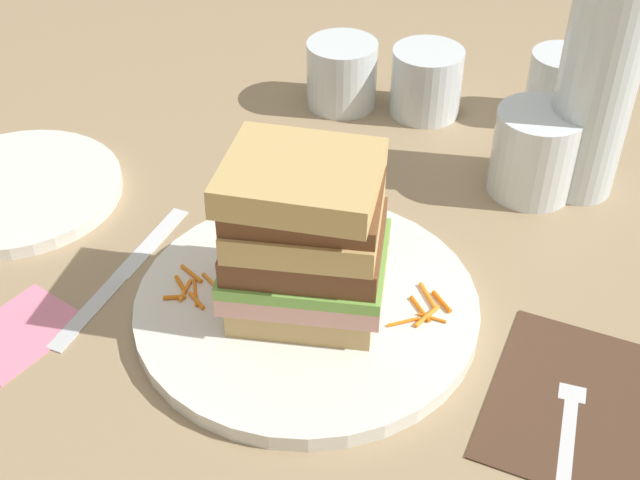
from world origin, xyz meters
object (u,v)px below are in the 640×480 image
object	(u,v)px
sandwich	(305,237)
water_bottle	(600,71)
empty_tumbler_1	(342,74)
juice_glass	(534,155)
napkin_pink	(19,332)
knife	(119,277)
napkin_dark	(571,401)
fork	(570,421)
empty_tumbler_0	(426,82)
empty_tumbler_2	(559,87)
side_plate	(17,190)
main_plate	(307,305)

from	to	relation	value
sandwich	water_bottle	distance (m)	0.33
water_bottle	empty_tumbler_1	xyz separation A→B (m)	(-0.27, 0.07, -0.09)
juice_glass	water_bottle	bearing A→B (deg)	30.30
sandwich	napkin_pink	size ratio (longest dim) A/B	1.62
sandwich	knife	world-z (taller)	sandwich
napkin_dark	knife	xyz separation A→B (m)	(-0.39, -0.00, 0.00)
sandwich	water_bottle	world-z (taller)	water_bottle
fork	water_bottle	xyz separation A→B (m)	(-0.04, 0.31, 0.12)
empty_tumbler_0	sandwich	bearing A→B (deg)	-90.17
fork	empty_tumbler_0	world-z (taller)	empty_tumbler_0
napkin_dark	napkin_pink	size ratio (longest dim) A/B	1.77
empty_tumbler_2	napkin_pink	size ratio (longest dim) A/B	0.85
juice_glass	empty_tumbler_2	world-z (taller)	juice_glass
napkin_dark	water_bottle	xyz separation A→B (m)	(-0.04, 0.28, 0.12)
sandwich	knife	size ratio (longest dim) A/B	0.73
juice_glass	empty_tumbler_1	world-z (taller)	juice_glass
sandwich	side_plate	distance (m)	0.34
fork	napkin_dark	bearing A→B (deg)	94.00
empty_tumbler_0	empty_tumbler_2	world-z (taller)	empty_tumbler_2
main_plate	juice_glass	size ratio (longest dim) A/B	3.28
knife	main_plate	bearing A→B (deg)	7.21
fork	side_plate	bearing A→B (deg)	170.73
main_plate	juice_glass	bearing A→B (deg)	60.20
napkin_pink	sandwich	bearing A→B (deg)	27.31
juice_glass	napkin_pink	bearing A→B (deg)	-134.73
water_bottle	napkin_pink	distance (m)	0.55
knife	empty_tumbler_1	size ratio (longest dim) A/B	2.53
main_plate	water_bottle	xyz separation A→B (m)	(0.18, 0.27, 0.12)
napkin_dark	napkin_pink	bearing A→B (deg)	-168.13
fork	side_plate	xyz separation A→B (m)	(-0.55, 0.09, 0.00)
sandwich	water_bottle	xyz separation A→B (m)	(0.18, 0.27, 0.05)
knife	napkin_pink	distance (m)	0.10
napkin_pink	side_plate	bearing A→B (deg)	126.96
fork	empty_tumbler_0	xyz separation A→B (m)	(-0.22, 0.39, 0.03)
empty_tumbler_0	side_plate	bearing A→B (deg)	-137.33
sandwich	fork	world-z (taller)	sandwich
main_plate	side_plate	bearing A→B (deg)	171.44
sandwich	knife	distance (m)	0.19
empty_tumbler_0	napkin_pink	bearing A→B (deg)	-114.50
fork	main_plate	bearing A→B (deg)	169.69
knife	juice_glass	xyz separation A→B (m)	(0.31, 0.26, 0.04)
water_bottle	empty_tumbler_1	bearing A→B (deg)	166.17
sandwich	fork	bearing A→B (deg)	-10.17
side_plate	napkin_pink	world-z (taller)	side_plate
knife	napkin_dark	bearing A→B (deg)	0.48
napkin_pink	empty_tumbler_0	bearing A→B (deg)	65.50
knife	napkin_pink	xyz separation A→B (m)	(-0.04, -0.09, -0.00)
main_plate	knife	distance (m)	0.17
napkin_pink	empty_tumbler_2	bearing A→B (deg)	55.13
knife	empty_tumbler_2	xyz separation A→B (m)	(0.31, 0.41, 0.04)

